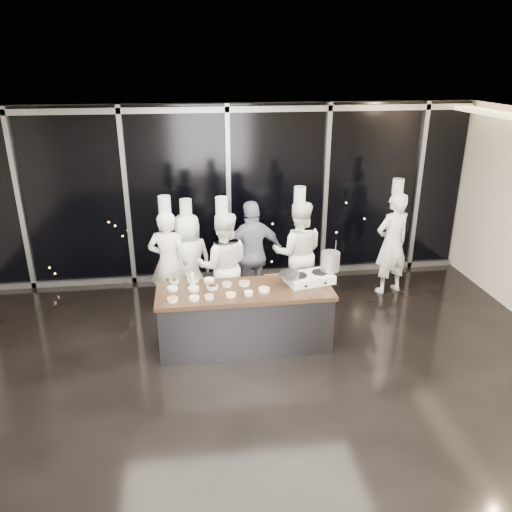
{
  "coord_description": "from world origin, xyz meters",
  "views": [
    {
      "loc": [
        -0.69,
        -5.37,
        3.9
      ],
      "look_at": [
        0.2,
        1.2,
        1.27
      ],
      "focal_mm": 35.0,
      "sensor_mm": 36.0,
      "label": 1
    }
  ],
  "objects_px": {
    "demo_counter": "(245,318)",
    "guest": "(253,254)",
    "chef_center": "(223,265)",
    "chef_right": "(298,252)",
    "chef_side": "(392,242)",
    "chef_far_left": "(169,262)",
    "stove": "(309,278)",
    "chef_left": "(189,261)",
    "stock_pot": "(330,261)",
    "frying_pan": "(289,275)"
  },
  "relations": [
    {
      "from": "chef_left",
      "to": "chef_side",
      "type": "height_order",
      "value": "chef_side"
    },
    {
      "from": "demo_counter",
      "to": "chef_side",
      "type": "height_order",
      "value": "chef_side"
    },
    {
      "from": "chef_left",
      "to": "chef_right",
      "type": "distance_m",
      "value": 1.81
    },
    {
      "from": "stock_pot",
      "to": "guest",
      "type": "height_order",
      "value": "guest"
    },
    {
      "from": "chef_center",
      "to": "chef_right",
      "type": "relative_size",
      "value": 0.98
    },
    {
      "from": "chef_right",
      "to": "chef_side",
      "type": "bearing_deg",
      "value": -166.17
    },
    {
      "from": "stove",
      "to": "stock_pot",
      "type": "height_order",
      "value": "stock_pot"
    },
    {
      "from": "chef_right",
      "to": "chef_side",
      "type": "xyz_separation_m",
      "value": [
        1.71,
        0.18,
        0.03
      ]
    },
    {
      "from": "stove",
      "to": "chef_side",
      "type": "distance_m",
      "value": 2.25
    },
    {
      "from": "chef_center",
      "to": "guest",
      "type": "bearing_deg",
      "value": -142.52
    },
    {
      "from": "stove",
      "to": "stock_pot",
      "type": "bearing_deg",
      "value": 0.85
    },
    {
      "from": "chef_far_left",
      "to": "chef_center",
      "type": "bearing_deg",
      "value": 176.74
    },
    {
      "from": "chef_far_left",
      "to": "chef_left",
      "type": "height_order",
      "value": "chef_far_left"
    },
    {
      "from": "stock_pot",
      "to": "chef_left",
      "type": "relative_size",
      "value": 0.15
    },
    {
      "from": "chef_far_left",
      "to": "guest",
      "type": "bearing_deg",
      "value": -162.99
    },
    {
      "from": "frying_pan",
      "to": "chef_left",
      "type": "xyz_separation_m",
      "value": [
        -1.4,
        1.29,
        -0.24
      ]
    },
    {
      "from": "demo_counter",
      "to": "stock_pot",
      "type": "xyz_separation_m",
      "value": [
        1.27,
        0.19,
        0.72
      ]
    },
    {
      "from": "stock_pot",
      "to": "chef_far_left",
      "type": "height_order",
      "value": "chef_far_left"
    },
    {
      "from": "stove",
      "to": "chef_right",
      "type": "xyz_separation_m",
      "value": [
        0.09,
        1.18,
        -0.06
      ]
    },
    {
      "from": "stove",
      "to": "chef_far_left",
      "type": "height_order",
      "value": "chef_far_left"
    },
    {
      "from": "chef_left",
      "to": "chef_side",
      "type": "bearing_deg",
      "value": 159.99
    },
    {
      "from": "stock_pot",
      "to": "chef_side",
      "type": "height_order",
      "value": "chef_side"
    },
    {
      "from": "chef_center",
      "to": "chef_right",
      "type": "xyz_separation_m",
      "value": [
        1.27,
        0.35,
        0.02
      ]
    },
    {
      "from": "chef_left",
      "to": "chef_center",
      "type": "distance_m",
      "value": 0.66
    },
    {
      "from": "chef_left",
      "to": "guest",
      "type": "relative_size",
      "value": 1.03
    },
    {
      "from": "chef_right",
      "to": "chef_side",
      "type": "distance_m",
      "value": 1.72
    },
    {
      "from": "frying_pan",
      "to": "chef_center",
      "type": "bearing_deg",
      "value": 121.32
    },
    {
      "from": "stock_pot",
      "to": "chef_center",
      "type": "bearing_deg",
      "value": 153.16
    },
    {
      "from": "chef_center",
      "to": "chef_right",
      "type": "bearing_deg",
      "value": -162.04
    },
    {
      "from": "demo_counter",
      "to": "guest",
      "type": "bearing_deg",
      "value": 77.79
    },
    {
      "from": "stock_pot",
      "to": "chef_side",
      "type": "distance_m",
      "value": 1.97
    },
    {
      "from": "chef_far_left",
      "to": "chef_center",
      "type": "distance_m",
      "value": 0.89
    },
    {
      "from": "demo_counter",
      "to": "chef_left",
      "type": "xyz_separation_m",
      "value": [
        -0.77,
        1.34,
        0.38
      ]
    },
    {
      "from": "frying_pan",
      "to": "chef_left",
      "type": "distance_m",
      "value": 1.92
    },
    {
      "from": "stove",
      "to": "chef_center",
      "type": "bearing_deg",
      "value": 132.44
    },
    {
      "from": "guest",
      "to": "demo_counter",
      "type": "bearing_deg",
      "value": 65.06
    },
    {
      "from": "demo_counter",
      "to": "chef_left",
      "type": "bearing_deg",
      "value": 119.89
    },
    {
      "from": "chef_far_left",
      "to": "guest",
      "type": "distance_m",
      "value": 1.37
    },
    {
      "from": "stove",
      "to": "chef_left",
      "type": "relative_size",
      "value": 0.39
    },
    {
      "from": "stock_pot",
      "to": "chef_right",
      "type": "relative_size",
      "value": 0.14
    },
    {
      "from": "stock_pot",
      "to": "guest",
      "type": "bearing_deg",
      "value": 131.59
    },
    {
      "from": "demo_counter",
      "to": "frying_pan",
      "type": "bearing_deg",
      "value": 4.13
    },
    {
      "from": "chef_far_left",
      "to": "chef_side",
      "type": "bearing_deg",
      "value": -163.89
    },
    {
      "from": "stock_pot",
      "to": "chef_right",
      "type": "bearing_deg",
      "value": 101.78
    },
    {
      "from": "chef_far_left",
      "to": "chef_right",
      "type": "xyz_separation_m",
      "value": [
        2.12,
        0.12,
        0.01
      ]
    },
    {
      "from": "stove",
      "to": "chef_right",
      "type": "relative_size",
      "value": 0.36
    },
    {
      "from": "demo_counter",
      "to": "chef_center",
      "type": "height_order",
      "value": "chef_center"
    },
    {
      "from": "guest",
      "to": "chef_right",
      "type": "xyz_separation_m",
      "value": [
        0.76,
        -0.01,
        -0.0
      ]
    },
    {
      "from": "chef_center",
      "to": "stove",
      "type": "bearing_deg",
      "value": 147.42
    },
    {
      "from": "chef_right",
      "to": "chef_side",
      "type": "relative_size",
      "value": 0.98
    }
  ]
}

